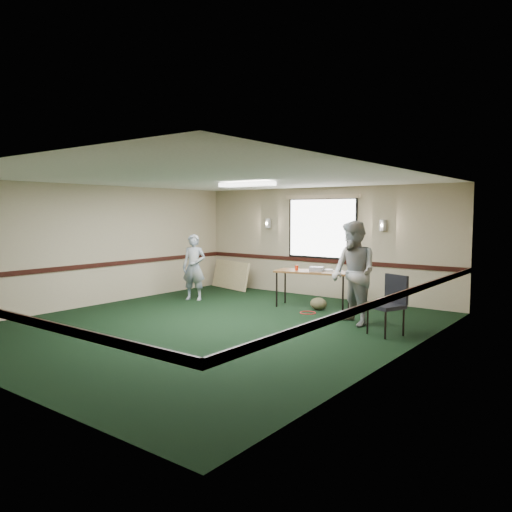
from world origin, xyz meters
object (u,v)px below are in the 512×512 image
Objects in this scene: conference_chair at (390,300)px; person_left at (194,267)px; projector at (316,269)px; person_right at (354,273)px; folding_table at (313,274)px.

person_left is at bearing -162.52° from conference_chair.
conference_chair is 5.08m from person_left.
projector is 1.69m from person_right.
projector is 2.56m from conference_chair.
projector is at bearing 174.94° from person_right.
person_left is at bearing -175.22° from folding_table.
person_left reaches higher than projector.
conference_chair reaches higher than projector.
projector is (0.10, -0.02, 0.11)m from folding_table.
conference_chair is at bearing -42.18° from folding_table.
conference_chair is (2.20, -1.28, -0.26)m from projector.
person_right reaches higher than person_left.
projector is at bearing -21.33° from folding_table.
projector is 2.99m from person_left.
folding_table is 1.10× the size of person_left.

